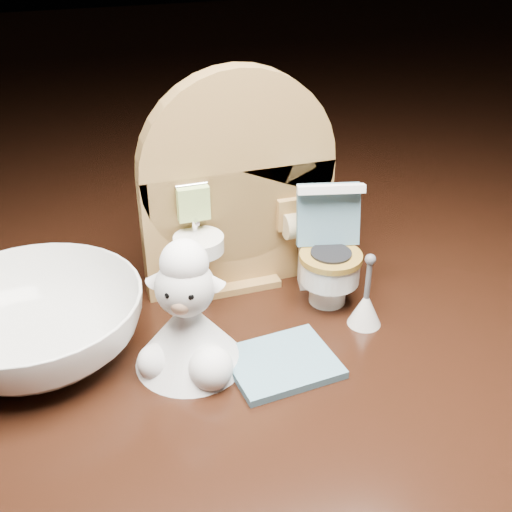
{
  "coord_description": "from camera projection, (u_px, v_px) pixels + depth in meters",
  "views": [
    {
      "loc": [
        -0.11,
        -0.3,
        0.24
      ],
      "look_at": [
        -0.0,
        0.02,
        0.05
      ],
      "focal_mm": 45.0,
      "sensor_mm": 36.0,
      "label": 1
    }
  ],
  "objects": [
    {
      "name": "toy_toilet",
      "position": [
        328.0,
        257.0,
        0.42
      ],
      "size": [
        0.05,
        0.06,
        0.08
      ],
      "rotation": [
        0.0,
        0.0,
        -0.25
      ],
      "color": "white",
      "rests_on": "ground"
    },
    {
      "name": "backdrop_panel",
      "position": [
        238.0,
        196.0,
        0.42
      ],
      "size": [
        0.13,
        0.05,
        0.15
      ],
      "color": "olive",
      "rests_on": "ground"
    },
    {
      "name": "plush_lamb",
      "position": [
        188.0,
        324.0,
        0.36
      ],
      "size": [
        0.06,
        0.07,
        0.08
      ],
      "rotation": [
        0.0,
        0.0,
        -0.43
      ],
      "color": "white",
      "rests_on": "ground"
    },
    {
      "name": "toilet_brush",
      "position": [
        366.0,
        306.0,
        0.4
      ],
      "size": [
        0.02,
        0.02,
        0.05
      ],
      "color": "white",
      "rests_on": "ground"
    },
    {
      "name": "bath_mat",
      "position": [
        282.0,
        363.0,
        0.37
      ],
      "size": [
        0.06,
        0.05,
        0.0
      ],
      "primitive_type": "cube",
      "rotation": [
        0.0,
        0.0,
        0.08
      ],
      "color": "slate",
      "rests_on": "ground"
    },
    {
      "name": "ceramic_bowl",
      "position": [
        36.0,
        325.0,
        0.38
      ],
      "size": [
        0.13,
        0.13,
        0.04
      ],
      "primitive_type": "imported",
      "rotation": [
        0.0,
        0.0,
        -0.04
      ],
      "color": "white",
      "rests_on": "ground"
    }
  ]
}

